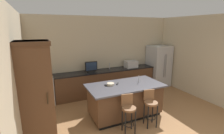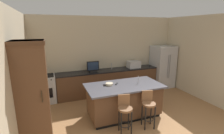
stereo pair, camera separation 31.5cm
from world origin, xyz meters
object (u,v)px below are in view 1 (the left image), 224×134
kitchen_island (125,100)px  bar_stool_left (128,111)px  tv_remote (117,84)px  tv_monitor (91,67)px  cell_phone (106,85)px  cabinet_tower (37,98)px  microwave (131,64)px  range_oven (42,91)px  fruit_bowl (111,84)px  bar_stool_right (150,105)px  refrigerator (158,66)px

kitchen_island → bar_stool_left: 0.83m
tv_remote → kitchen_island: bearing=-2.2°
tv_monitor → bar_stool_left: (0.13, -2.47, -0.54)m
tv_monitor → cell_phone: (-0.08, -1.56, -0.17)m
cabinet_tower → microwave: (3.50, 2.33, -0.12)m
microwave → tv_remote: size_ratio=2.82×
range_oven → tv_monitor: size_ratio=2.11×
cell_phone → bar_stool_left: bearing=-65.6°
microwave → tv_monitor: tv_monitor is taller
cabinet_tower → range_oven: bearing=87.0°
cabinet_tower → fruit_bowl: cabinet_tower is taller
bar_stool_left → bar_stool_right: bar_stool_left is taller
cabinet_tower → cell_phone: 1.90m
kitchen_island → cell_phone: size_ratio=14.25×
bar_stool_left → tv_remote: bearing=90.9°
microwave → tv_remote: 2.15m
microwave → tv_monitor: 1.69m
microwave → cell_phone: (-1.77, -1.61, -0.12)m
tv_remote → refrigerator: bearing=67.3°
range_oven → fruit_bowl: fruit_bowl is taller
cell_phone → tv_remote: tv_remote is taller
kitchen_island → refrigerator: (2.58, 1.68, 0.40)m
kitchen_island → fruit_bowl: size_ratio=10.14×
refrigerator → fruit_bowl: bearing=-152.6°
tv_monitor → tv_remote: size_ratio=2.63×
cabinet_tower → microwave: bearing=33.6°
tv_monitor → cell_phone: bearing=-92.9°
kitchen_island → cabinet_tower: size_ratio=0.94×
cabinet_tower → tv_monitor: (1.81, 2.28, -0.08)m
range_oven → cabinet_tower: bearing=-93.0°
kitchen_island → tv_monitor: (-0.45, 1.72, 0.63)m
microwave → kitchen_island: bearing=-125.0°
kitchen_island → bar_stool_left: bar_stool_left is taller
kitchen_island → refrigerator: bearing=33.1°
cabinet_tower → bar_stool_right: 2.68m
microwave → bar_stool_left: 3.01m
refrigerator → tv_monitor: bearing=179.3°
refrigerator → range_oven: 4.74m
kitchen_island → cell_phone: bearing=163.3°
bar_stool_right → tv_remote: bearing=132.2°
bar_stool_left → tv_remote: (0.15, 0.91, 0.38)m
refrigerator → range_oven: (-4.72, 0.09, -0.41)m
range_oven → tv_remote: 2.59m
refrigerator → tv_monitor: (-3.03, 0.04, 0.23)m
bar_stool_right → cell_phone: bar_stool_right is taller
range_oven → cabinet_tower: (-0.12, -2.33, 0.71)m
microwave → bar_stool_left: size_ratio=0.51×
tv_monitor → fruit_bowl: (0.06, -1.58, -0.14)m
microwave → bar_stool_right: 2.69m
range_oven → cell_phone: (1.61, -1.61, 0.46)m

